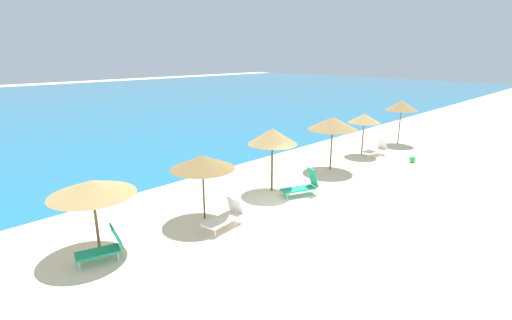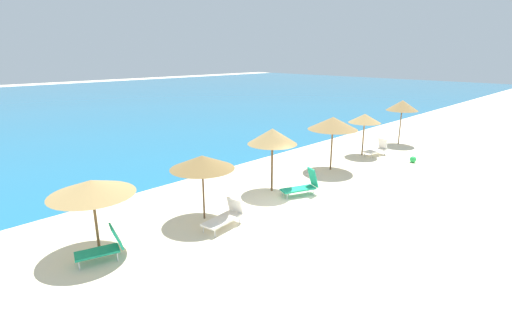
% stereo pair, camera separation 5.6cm
% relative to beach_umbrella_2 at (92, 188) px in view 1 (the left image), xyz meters
% --- Properties ---
extents(ground_plane, '(160.00, 160.00, 0.00)m').
position_rel_beach_umbrella_2_xyz_m(ground_plane, '(6.71, -2.63, -2.14)').
color(ground_plane, beige).
extents(sea_water, '(160.00, 68.20, 0.01)m').
position_rel_beach_umbrella_2_xyz_m(sea_water, '(6.71, 37.94, -2.14)').
color(sea_water, '#1E6B93').
rests_on(sea_water, ground_plane).
extents(beach_umbrella_2, '(2.61, 2.61, 2.38)m').
position_rel_beach_umbrella_2_xyz_m(beach_umbrella_2, '(0.00, 0.00, 0.00)').
color(beach_umbrella_2, brown).
rests_on(beach_umbrella_2, ground_plane).
extents(beach_umbrella_3, '(2.40, 2.40, 2.50)m').
position_rel_beach_umbrella_2_xyz_m(beach_umbrella_3, '(3.87, -0.50, 0.11)').
color(beach_umbrella_3, brown).
rests_on(beach_umbrella_3, ground_plane).
extents(beach_umbrella_4, '(2.22, 2.22, 2.92)m').
position_rel_beach_umbrella_2_xyz_m(beach_umbrella_4, '(7.90, -0.32, 0.42)').
color(beach_umbrella_4, brown).
rests_on(beach_umbrella_4, ground_plane).
extents(beach_umbrella_5, '(2.63, 2.63, 2.89)m').
position_rel_beach_umbrella_2_xyz_m(beach_umbrella_5, '(12.56, -0.39, 0.41)').
color(beach_umbrella_5, brown).
rests_on(beach_umbrella_5, ground_plane).
extents(beach_umbrella_6, '(1.95, 1.95, 2.58)m').
position_rel_beach_umbrella_2_xyz_m(beach_umbrella_6, '(16.51, -0.07, 0.15)').
color(beach_umbrella_6, brown).
rests_on(beach_umbrella_6, ground_plane).
extents(beach_umbrella_7, '(2.10, 2.10, 3.04)m').
position_rel_beach_umbrella_2_xyz_m(beach_umbrella_7, '(20.93, -0.39, 0.54)').
color(beach_umbrella_7, brown).
rests_on(beach_umbrella_7, ground_plane).
extents(lounge_chair_0, '(1.71, 0.86, 0.93)m').
position_rel_beach_umbrella_2_xyz_m(lounge_chair_0, '(3.98, -1.60, -1.75)').
color(lounge_chair_0, white).
rests_on(lounge_chair_0, ground_plane).
extents(lounge_chair_1, '(1.66, 0.85, 1.00)m').
position_rel_beach_umbrella_2_xyz_m(lounge_chair_1, '(17.12, -0.74, -1.74)').
color(lounge_chair_1, white).
rests_on(lounge_chair_1, ground_plane).
extents(lounge_chair_2, '(1.77, 1.15, 1.20)m').
position_rel_beach_umbrella_2_xyz_m(lounge_chair_2, '(8.46, -1.67, -1.68)').
color(lounge_chair_2, '#199972').
rests_on(lounge_chair_2, ground_plane).
extents(lounge_chair_3, '(1.48, 0.94, 1.08)m').
position_rel_beach_umbrella_2_xyz_m(lounge_chair_3, '(-0.14, -0.74, -1.69)').
color(lounge_chair_3, '#199972').
rests_on(lounge_chair_3, ground_plane).
extents(beach_ball, '(0.37, 0.37, 0.37)m').
position_rel_beach_umbrella_2_xyz_m(beach_ball, '(17.07, -3.02, -1.95)').
color(beach_ball, green).
rests_on(beach_ball, ground_plane).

